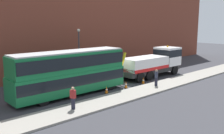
# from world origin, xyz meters

# --- Properties ---
(ground_plane) EXTENTS (120.00, 120.00, 0.00)m
(ground_plane) POSITION_xyz_m (0.00, 0.00, 0.00)
(ground_plane) COLOR #38383D
(near_kerb) EXTENTS (60.00, 2.80, 0.15)m
(near_kerb) POSITION_xyz_m (0.00, -4.20, 0.07)
(near_kerb) COLOR gray
(near_kerb) RESTS_ON ground_plane
(building_facade) EXTENTS (60.00, 1.50, 16.00)m
(building_facade) POSITION_xyz_m (0.00, 7.58, 8.07)
(building_facade) COLOR brown
(building_facade) RESTS_ON ground_plane
(recovery_tow_truck) EXTENTS (10.16, 2.74, 3.67)m
(recovery_tow_truck) POSITION_xyz_m (5.81, -0.51, 1.76)
(recovery_tow_truck) COLOR #2D2D2D
(recovery_tow_truck) RESTS_ON ground_plane
(double_decker_bus) EXTENTS (11.07, 2.67, 4.06)m
(double_decker_bus) POSITION_xyz_m (-6.32, -0.50, 2.23)
(double_decker_bus) COLOR #146B38
(double_decker_bus) RESTS_ON ground_plane
(pedestrian_onlooker) EXTENTS (0.40, 0.47, 1.71)m
(pedestrian_onlooker) POSITION_xyz_m (-8.53, -4.14, 0.99)
(pedestrian_onlooker) COLOR #232333
(pedestrian_onlooker) RESTS_ON near_kerb
(pedestrian_bystander) EXTENTS (0.47, 0.41, 1.71)m
(pedestrian_bystander) POSITION_xyz_m (1.70, -4.02, 0.99)
(pedestrian_bystander) COLOR #232333
(pedestrian_bystander) RESTS_ON near_kerb
(traffic_cone_near_bus) EXTENTS (0.36, 0.36, 0.72)m
(traffic_cone_near_bus) POSITION_xyz_m (-3.59, -2.34, 0.34)
(traffic_cone_near_bus) COLOR orange
(traffic_cone_near_bus) RESTS_ON ground_plane
(traffic_cone_midway) EXTENTS (0.36, 0.36, 0.72)m
(traffic_cone_midway) POSITION_xyz_m (-0.88, -2.22, 0.34)
(traffic_cone_midway) COLOR orange
(traffic_cone_midway) RESTS_ON ground_plane
(traffic_cone_near_truck) EXTENTS (0.36, 0.36, 0.72)m
(traffic_cone_near_truck) POSITION_xyz_m (1.88, -2.18, 0.34)
(traffic_cone_near_truck) COLOR orange
(traffic_cone_near_truck) RESTS_ON ground_plane
(street_lamp) EXTENTS (0.36, 0.36, 5.83)m
(street_lamp) POSITION_xyz_m (-1.17, 5.38, 3.47)
(street_lamp) COLOR #38383D
(street_lamp) RESTS_ON ground_plane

